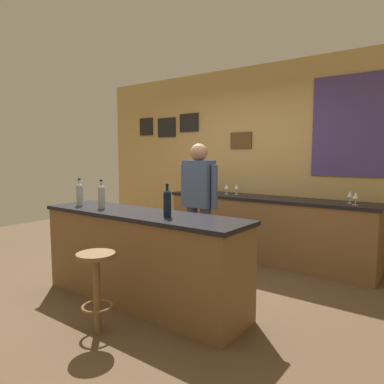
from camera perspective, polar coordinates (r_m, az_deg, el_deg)
name	(u,v)px	position (r m, az deg, el deg)	size (l,w,h in m)	color
ground_plane	(167,290)	(4.11, -3.97, -15.27)	(10.00, 10.00, 0.00)	brown
back_wall	(256,159)	(5.51, 10.11, 5.19)	(6.00, 0.09, 2.80)	tan
bar_counter	(141,257)	(3.68, -8.15, -10.28)	(2.32, 0.60, 0.92)	brown
side_counter	(266,229)	(5.11, 11.70, -5.82)	(2.95, 0.56, 0.90)	brown
bartender	(199,201)	(4.29, 1.08, -1.39)	(0.52, 0.21, 1.62)	#384766
bar_stool	(96,279)	(3.16, -15.01, -13.24)	(0.32, 0.32, 0.68)	brown
wine_bottle_a	(80,194)	(4.17, -17.51, -0.24)	(0.07, 0.07, 0.31)	#999E99
wine_bottle_b	(101,196)	(3.89, -14.25, -0.57)	(0.07, 0.07, 0.31)	#999E99
wine_bottle_c	(167,202)	(3.27, -3.97, -1.64)	(0.07, 0.07, 0.31)	black
wine_glass_a	(191,184)	(5.74, -0.13, 1.23)	(0.07, 0.07, 0.16)	silver
wine_glass_b	(227,187)	(5.34, 5.55, 0.85)	(0.07, 0.07, 0.16)	silver
wine_glass_c	(237,187)	(5.31, 7.13, 0.79)	(0.07, 0.07, 0.16)	silver
wine_glass_d	(350,194)	(4.71, 23.93, -0.34)	(0.07, 0.07, 0.16)	silver
wine_glass_e	(356,196)	(4.58, 24.68, -0.54)	(0.07, 0.07, 0.16)	silver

